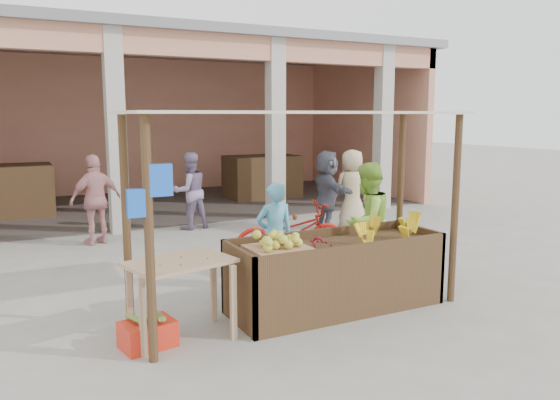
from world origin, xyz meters
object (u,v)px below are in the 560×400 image
red_crate (148,334)px  vendor_blue (275,232)px  vendor_green (367,219)px  fruit_stall (336,276)px  motorcycle (291,232)px  side_table (180,273)px

red_crate → vendor_blue: vendor_blue is taller
red_crate → vendor_green: 3.52m
fruit_stall → vendor_green: 1.36m
motorcycle → vendor_green: bearing=-148.4°
side_table → motorcycle: (2.40, 2.04, -0.20)m
side_table → motorcycle: bearing=26.7°
side_table → fruit_stall: bearing=-13.2°
red_crate → vendor_green: bearing=4.5°
vendor_blue → vendor_green: vendor_green is taller
red_crate → motorcycle: motorcycle is taller
vendor_blue → motorcycle: vendor_blue is taller
vendor_blue → motorcycle: (0.77, 0.99, -0.27)m
red_crate → fruit_stall: bearing=-7.8°
motorcycle → red_crate: bearing=135.2°
fruit_stall → motorcycle: (0.46, 2.03, 0.11)m
fruit_stall → red_crate: size_ratio=4.99×
side_table → red_crate: size_ratio=2.27×
side_table → red_crate: 0.69m
fruit_stall → motorcycle: size_ratio=1.34×
side_table → vendor_blue: 1.94m
red_crate → vendor_blue: size_ratio=0.33×
fruit_stall → vendor_green: bearing=37.5°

